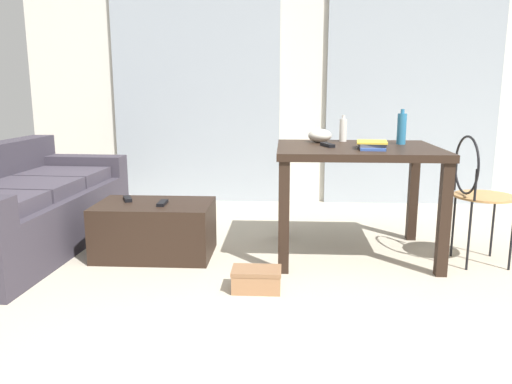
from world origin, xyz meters
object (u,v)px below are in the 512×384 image
at_px(tv_remote_secondary, 162,203).
at_px(book_stack, 372,145).
at_px(craft_table, 357,162).
at_px(wire_chair, 476,185).
at_px(coffee_table, 155,229).
at_px(shoebox, 257,279).
at_px(bowl, 320,136).
at_px(couch, 19,209).
at_px(scissors, 370,142).
at_px(tv_remote_primary, 128,199).
at_px(bottle_far, 343,130).
at_px(tv_remote_on_table, 327,145).
at_px(bottle_near, 402,129).

bearing_deg(tv_remote_secondary, book_stack, 0.07).
height_order(craft_table, tv_remote_secondary, craft_table).
height_order(wire_chair, book_stack, wire_chair).
distance_m(coffee_table, wire_chair, 2.24).
distance_m(coffee_table, craft_table, 1.51).
relative_size(coffee_table, wire_chair, 0.92).
bearing_deg(shoebox, bowl, 66.46).
bearing_deg(coffee_table, book_stack, -0.76).
relative_size(book_stack, tv_remote_secondary, 1.91).
xyz_separation_m(couch, tv_remote_secondary, (1.12, -0.14, 0.10)).
height_order(couch, scissors, scissors).
distance_m(bowl, tv_remote_primary, 1.49).
relative_size(scissors, shoebox, 0.38).
relative_size(bowl, book_stack, 0.59).
bearing_deg(craft_table, bowl, 134.07).
relative_size(couch, tv_remote_secondary, 12.88).
bearing_deg(couch, tv_remote_secondary, -7.29).
distance_m(bottle_far, bowl, 0.20).
xyz_separation_m(coffee_table, shoebox, (0.76, -0.61, -0.13)).
relative_size(craft_table, tv_remote_secondary, 7.13).
xyz_separation_m(book_stack, tv_remote_secondary, (-1.44, -0.02, -0.42)).
distance_m(coffee_table, bottle_far, 1.59).
distance_m(bottle_far, tv_remote_on_table, 0.38).
bearing_deg(coffee_table, tv_remote_primary, 161.26).
relative_size(bottle_far, shoebox, 0.68).
height_order(book_stack, tv_remote_on_table, book_stack).
relative_size(couch, shoebox, 6.82).
xyz_separation_m(couch, book_stack, (2.56, -0.13, 0.51)).
height_order(couch, bottle_far, bottle_far).
bearing_deg(shoebox, tv_remote_on_table, 56.66).
height_order(couch, shoebox, couch).
xyz_separation_m(couch, tv_remote_on_table, (2.27, -0.02, 0.50)).
xyz_separation_m(bottle_far, tv_remote_secondary, (-1.29, -0.47, -0.48)).
xyz_separation_m(bowl, tv_remote_on_table, (0.04, -0.27, -0.04)).
relative_size(coffee_table, shoebox, 2.77).
distance_m(craft_table, bottle_near, 0.43).
distance_m(craft_table, tv_remote_on_table, 0.24).
xyz_separation_m(craft_table, bowl, (-0.24, 0.25, 0.16)).
bearing_deg(book_stack, craft_table, 121.55).
relative_size(wire_chair, tv_remote_on_table, 5.02).
distance_m(coffee_table, tv_remote_primary, 0.30).
bearing_deg(bottle_near, couch, -176.79).
relative_size(couch, bowl, 11.48).
distance_m(couch, craft_table, 2.51).
bearing_deg(bottle_near, wire_chair, -33.74).
xyz_separation_m(tv_remote_on_table, scissors, (0.34, 0.29, -0.01)).
bearing_deg(bottle_far, wire_chair, -28.92).
xyz_separation_m(wire_chair, book_stack, (-0.70, 0.01, 0.26)).
distance_m(couch, bowl, 2.31).
distance_m(scissors, tv_remote_primary, 1.84).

